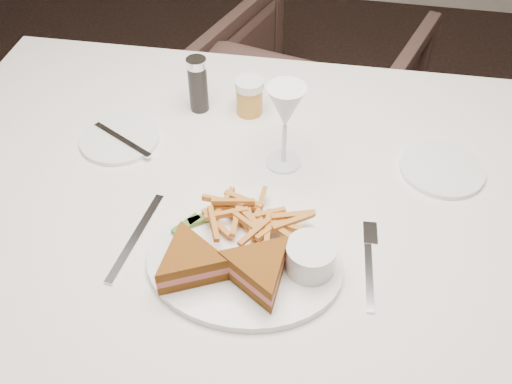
{
  "coord_description": "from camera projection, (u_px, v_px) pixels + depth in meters",
  "views": [
    {
      "loc": [
        0.38,
        -0.58,
        1.49
      ],
      "look_at": [
        0.25,
        0.1,
        0.8
      ],
      "focal_mm": 40.0,
      "sensor_mm": 36.0,
      "label": 1
    }
  ],
  "objects": [
    {
      "name": "chair_far",
      "position": [
        313.0,
        94.0,
        2.0
      ],
      "size": [
        0.78,
        0.76,
        0.65
      ],
      "primitive_type": "imported",
      "rotation": [
        0.0,
        0.0,
        2.83
      ],
      "color": "#46302B",
      "rests_on": "ground"
    },
    {
      "name": "table",
      "position": [
        260.0,
        307.0,
        1.32
      ],
      "size": [
        1.4,
        0.95,
        0.75
      ],
      "primitive_type": "cube",
      "rotation": [
        0.0,
        0.0,
        0.03
      ],
      "color": "silver",
      "rests_on": "ground"
    },
    {
      "name": "table_setting",
      "position": [
        253.0,
        208.0,
        0.97
      ],
      "size": [
        0.8,
        0.59,
        0.18
      ],
      "color": "white",
      "rests_on": "table"
    }
  ]
}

